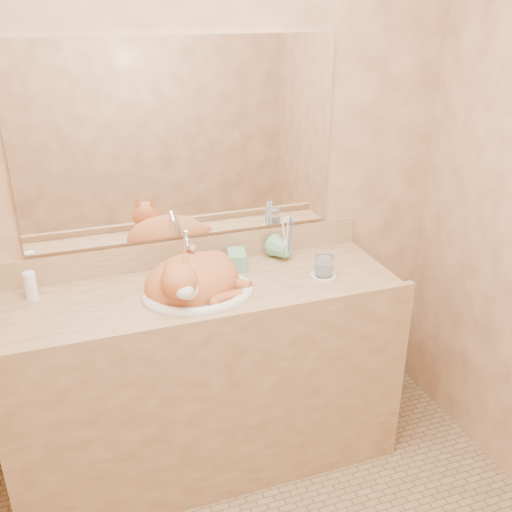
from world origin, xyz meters
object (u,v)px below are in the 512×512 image
object	(u,v)px
sink_basin	(198,278)
soap_dispenser	(238,255)
water_glass	(324,265)
toothbrush_cup	(287,252)
cat	(192,278)
vanity_counter	(207,378)

from	to	relation	value
sink_basin	soap_dispenser	xyz separation A→B (m)	(0.20, 0.12, 0.02)
water_glass	toothbrush_cup	bearing A→B (deg)	114.77
sink_basin	soap_dispenser	distance (m)	0.24
cat	water_glass	xyz separation A→B (m)	(0.55, -0.04, -0.01)
sink_basin	cat	size ratio (longest dim) A/B	1.08
sink_basin	soap_dispenser	world-z (taller)	soap_dispenser
cat	soap_dispenser	xyz separation A→B (m)	(0.22, 0.11, 0.02)
vanity_counter	sink_basin	distance (m)	0.49
cat	vanity_counter	bearing A→B (deg)	-9.98
vanity_counter	water_glass	size ratio (longest dim) A/B	18.05
cat	water_glass	world-z (taller)	cat
cat	soap_dispenser	world-z (taller)	cat
cat	soap_dispenser	bearing A→B (deg)	10.24
cat	toothbrush_cup	bearing A→B (deg)	1.75
toothbrush_cup	water_glass	xyz separation A→B (m)	(0.09, -0.19, 0.01)
cat	toothbrush_cup	xyz separation A→B (m)	(0.46, 0.14, -0.02)
cat	water_glass	distance (m)	0.55
cat	toothbrush_cup	world-z (taller)	cat
soap_dispenser	water_glass	world-z (taller)	soap_dispenser
soap_dispenser	toothbrush_cup	distance (m)	0.24
vanity_counter	soap_dispenser	distance (m)	0.55
sink_basin	cat	world-z (taller)	cat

